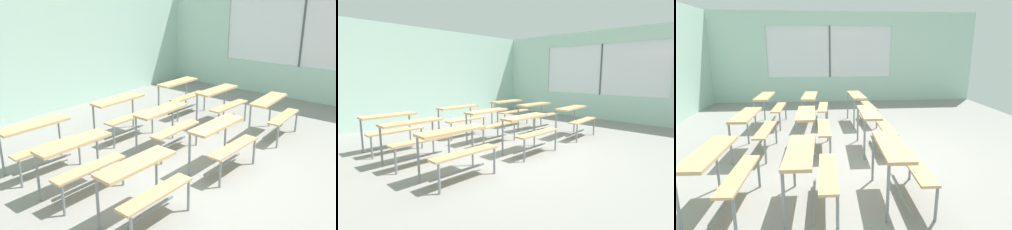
{
  "view_description": "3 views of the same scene",
  "coord_description": "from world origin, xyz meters",
  "views": [
    {
      "loc": [
        -4.3,
        -2.83,
        2.66
      ],
      "look_at": [
        0.25,
        0.94,
        0.67
      ],
      "focal_mm": 38.98,
      "sensor_mm": 36.0,
      "label": 1
    },
    {
      "loc": [
        -3.8,
        -3.3,
        1.6
      ],
      "look_at": [
        0.34,
        0.57,
        0.68
      ],
      "focal_mm": 28.0,
      "sensor_mm": 36.0,
      "label": 2
    },
    {
      "loc": [
        -4.68,
        0.83,
        1.92
      ],
      "look_at": [
        1.24,
        0.33,
        0.43
      ],
      "focal_mm": 29.8,
      "sensor_mm": 36.0,
      "label": 3
    }
  ],
  "objects": [
    {
      "name": "ground",
      "position": [
        0.0,
        0.0,
        -0.03
      ],
      "size": [
        10.0,
        9.0,
        0.05
      ],
      "primitive_type": "cube",
      "color": "gray"
    },
    {
      "name": "wall_back",
      "position": [
        0.0,
        4.5,
        1.5
      ],
      "size": [
        10.0,
        0.12,
        3.0
      ],
      "primitive_type": "cube",
      "color": "silver",
      "rests_on": "ground"
    },
    {
      "name": "wall_right",
      "position": [
        5.0,
        -0.13,
        1.45
      ],
      "size": [
        0.12,
        9.0,
        3.0
      ],
      "color": "silver",
      "rests_on": "ground"
    },
    {
      "name": "desk_bench_r0c0",
      "position": [
        -1.51,
        -0.13,
        0.56
      ],
      "size": [
        1.11,
        0.61,
        0.74
      ],
      "rotation": [
        0.0,
        0.0,
        -0.02
      ],
      "color": "tan",
      "rests_on": "ground"
    },
    {
      "name": "desk_bench_r0c1",
      "position": [
        0.24,
        -0.15,
        0.56
      ],
      "size": [
        1.11,
        0.61,
        0.74
      ],
      "rotation": [
        0.0,
        0.0,
        -0.02
      ],
      "color": "tan",
      "rests_on": "ground"
    },
    {
      "name": "desk_bench_r0c2",
      "position": [
        2.09,
        -0.15,
        0.56
      ],
      "size": [
        1.13,
        0.65,
        0.74
      ],
      "rotation": [
        0.0,
        0.0,
        0.05
      ],
      "color": "tan",
      "rests_on": "ground"
    },
    {
      "name": "desk_bench_r1c0",
      "position": [
        -1.6,
        0.98,
        0.56
      ],
      "size": [
        1.11,
        0.6,
        0.74
      ],
      "rotation": [
        0.0,
        0.0,
        -0.01
      ],
      "color": "tan",
      "rests_on": "ground"
    },
    {
      "name": "desk_bench_r1c1",
      "position": [
        0.27,
        1.0,
        0.56
      ],
      "size": [
        1.11,
        0.61,
        0.74
      ],
      "rotation": [
        0.0,
        0.0,
        0.02
      ],
      "color": "tan",
      "rests_on": "ground"
    },
    {
      "name": "desk_bench_r1c2",
      "position": [
        2.06,
        1.0,
        0.56
      ],
      "size": [
        1.13,
        0.64,
        0.74
      ],
      "rotation": [
        0.0,
        0.0,
        -0.05
      ],
      "color": "tan",
      "rests_on": "ground"
    },
    {
      "name": "desk_bench_r2c0",
      "position": [
        -1.56,
        2.03,
        0.56
      ],
      "size": [
        1.12,
        0.63,
        0.74
      ],
      "rotation": [
        0.0,
        0.0,
        -0.04
      ],
      "color": "tan",
      "rests_on": "ground"
    },
    {
      "name": "desk_bench_r2c1",
      "position": [
        0.23,
        2.05,
        0.56
      ],
      "size": [
        1.11,
        0.62,
        0.74
      ],
      "rotation": [
        0.0,
        0.0,
        -0.02
      ],
      "color": "tan",
      "rests_on": "ground"
    },
    {
      "name": "desk_bench_r2c2",
      "position": [
        2.09,
        2.08,
        0.56
      ],
      "size": [
        1.11,
        0.61,
        0.74
      ],
      "rotation": [
        0.0,
        0.0,
        -0.02
      ],
      "color": "tan",
      "rests_on": "ground"
    }
  ]
}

